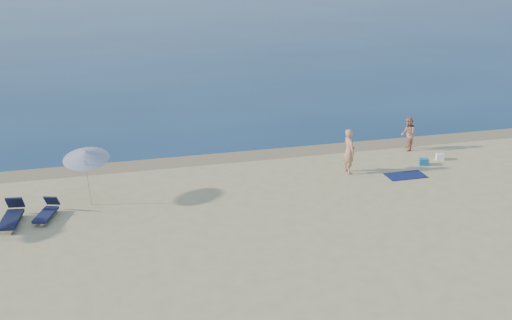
# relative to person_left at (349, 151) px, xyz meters

# --- Properties ---
(wet_sand_strip) EXTENTS (240.00, 1.60, 0.00)m
(wet_sand_strip) POSITION_rel_person_left_xyz_m (-2.74, 3.23, -0.96)
(wet_sand_strip) COLOR #847254
(wet_sand_strip) RESTS_ON ground
(person_left) EXTENTS (0.52, 0.74, 1.93)m
(person_left) POSITION_rel_person_left_xyz_m (0.00, 0.00, 0.00)
(person_left) COLOR tan
(person_left) RESTS_ON ground
(person_right) EXTENTS (0.82, 0.92, 1.57)m
(person_right) POSITION_rel_person_left_xyz_m (3.79, 2.05, -0.18)
(person_right) COLOR tan
(person_right) RESTS_ON ground
(beach_towel) EXTENTS (1.63, 0.91, 0.03)m
(beach_towel) POSITION_rel_person_left_xyz_m (2.18, -0.96, -0.95)
(beach_towel) COLOR #0E1648
(beach_towel) RESTS_ON ground
(white_bag) EXTENTS (0.40, 0.37, 0.28)m
(white_bag) POSITION_rel_person_left_xyz_m (4.59, 0.46, -0.82)
(white_bag) COLOR white
(white_bag) RESTS_ON ground
(blue_cooler) EXTENTS (0.47, 0.39, 0.29)m
(blue_cooler) POSITION_rel_person_left_xyz_m (3.55, 0.03, -0.82)
(blue_cooler) COLOR #1D649F
(blue_cooler) RESTS_ON ground
(umbrella_near) EXTENTS (2.07, 2.09, 2.25)m
(umbrella_near) POSITION_rel_person_left_xyz_m (-10.61, -0.49, 0.93)
(umbrella_near) COLOR silver
(umbrella_near) RESTS_ON ground
(lounger_left) EXTENTS (0.82, 1.85, 0.79)m
(lounger_left) POSITION_rel_person_left_xyz_m (-13.28, -1.70, -0.68)
(lounger_left) COLOR black
(lounger_left) RESTS_ON ground
(lounger_right) EXTENTS (0.94, 1.58, 0.66)m
(lounger_right) POSITION_rel_person_left_xyz_m (-12.12, -1.53, -0.72)
(lounger_right) COLOR #161A3D
(lounger_right) RESTS_ON ground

